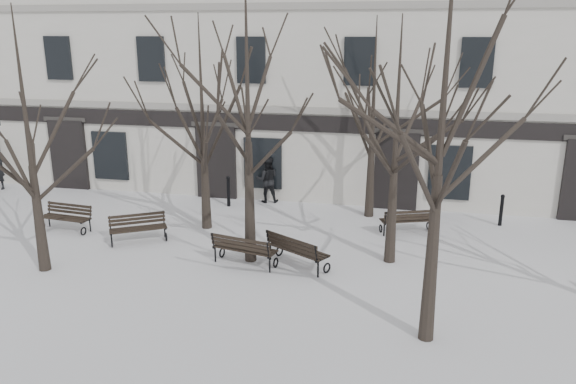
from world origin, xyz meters
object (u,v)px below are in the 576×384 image
(bench_2, at_px, (296,250))
(bench_4, at_px, (408,220))
(bench_3, at_px, (66,216))
(tree_2, at_px, (445,84))
(bench_0, at_px, (138,227))
(tree_1, at_px, (247,79))
(bench_1, at_px, (244,249))
(tree_0, at_px, (25,111))

(bench_2, bearing_deg, bench_4, -100.96)
(bench_3, bearing_deg, bench_2, -3.33)
(tree_2, xyz_separation_m, bench_0, (-8.81, 4.07, -4.99))
(bench_0, distance_m, bench_4, 8.70)
(bench_4, bearing_deg, bench_0, -3.67)
(tree_1, distance_m, bench_2, 4.90)
(bench_0, xyz_separation_m, bench_2, (5.28, -0.89, 0.04))
(bench_3, bearing_deg, bench_0, -3.23)
(bench_1, distance_m, bench_3, 6.83)
(tree_2, relative_size, bench_0, 4.87)
(bench_1, bearing_deg, bench_3, -0.63)
(tree_1, distance_m, bench_1, 4.72)
(tree_1, xyz_separation_m, bench_1, (-0.08, -0.41, -4.70))
(tree_0, distance_m, bench_2, 8.08)
(tree_0, xyz_separation_m, bench_3, (-1.27, 3.04, -3.97))
(bench_3, xyz_separation_m, bench_4, (11.16, 2.08, -0.00))
(tree_0, xyz_separation_m, bench_0, (1.57, 2.56, -3.97))
(tree_1, bearing_deg, bench_2, -7.82)
(bench_0, xyz_separation_m, bench_1, (3.81, -1.11, 0.03))
(tree_0, height_order, bench_0, tree_0)
(tree_1, height_order, bench_2, tree_1)
(bench_2, distance_m, bench_3, 8.23)
(tree_0, bearing_deg, tree_2, -8.23)
(tree_1, distance_m, bench_0, 6.17)
(tree_0, bearing_deg, tree_1, 18.87)
(bench_2, bearing_deg, tree_2, 168.51)
(bench_1, relative_size, bench_4, 1.07)
(bench_2, distance_m, bench_4, 4.59)
(tree_1, relative_size, tree_2, 0.95)
(tree_0, bearing_deg, bench_0, 58.47)
(tree_2, distance_m, bench_1, 7.64)
(bench_2, relative_size, bench_4, 1.07)
(bench_1, height_order, bench_3, bench_1)
(tree_1, height_order, bench_3, tree_1)
(tree_0, height_order, bench_1, tree_0)
(bench_0, bearing_deg, bench_1, -47.43)
(bench_2, bearing_deg, tree_0, 44.28)
(tree_2, bearing_deg, bench_1, 149.39)
(bench_1, xyz_separation_m, bench_4, (4.52, 3.66, -0.03))
(bench_2, xyz_separation_m, bench_3, (-8.12, 1.36, -0.04))
(bench_1, relative_size, bench_2, 0.99)
(tree_0, distance_m, bench_0, 4.98)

